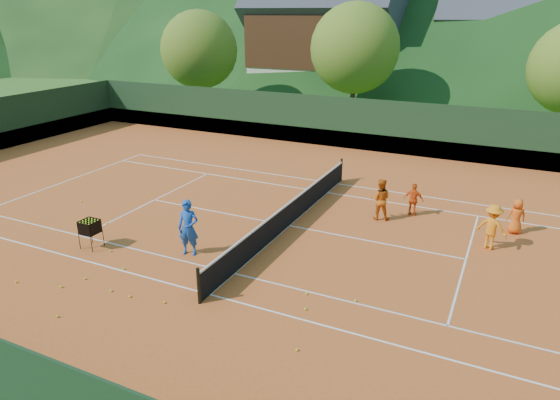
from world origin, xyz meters
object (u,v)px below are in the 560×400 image
at_px(tennis_net, 289,213).
at_px(coach, 188,228).
at_px(chalet_left, 326,35).
at_px(chalet_mid, 514,44).
at_px(ball_hopper, 90,227).
at_px(student_c, 516,216).
at_px(student_d, 492,227).
at_px(student_b, 414,200).
at_px(student_a, 380,199).

bearing_deg(tennis_net, coach, -119.37).
distance_m(chalet_left, chalet_mid, 16.51).
bearing_deg(coach, tennis_net, 45.02).
height_order(ball_hopper, chalet_left, chalet_left).
distance_m(coach, chalet_mid, 38.64).
distance_m(student_c, student_d, 1.91).
xyz_separation_m(student_b, student_d, (3.00, -1.88, 0.14)).
relative_size(student_a, tennis_net, 0.14).
height_order(student_b, chalet_left, chalet_left).
bearing_deg(student_d, coach, 43.66).
bearing_deg(chalet_left, coach, -76.63).
relative_size(student_b, student_c, 1.00).
xyz_separation_m(student_c, ball_hopper, (-13.08, -7.59, 0.09)).
relative_size(coach, student_a, 1.17).
bearing_deg(student_a, student_b, -153.89).
bearing_deg(chalet_mid, student_d, -88.24).
xyz_separation_m(student_a, ball_hopper, (-8.25, -6.76, -0.07)).
bearing_deg(chalet_left, student_c, -56.74).
xyz_separation_m(chalet_left, chalet_mid, (16.00, 4.00, -0.66)).
bearing_deg(chalet_left, student_d, -59.43).
distance_m(student_a, student_b, 1.47).
bearing_deg(student_c, chalet_mid, -104.04).
height_order(tennis_net, chalet_mid, chalet_mid).
bearing_deg(student_b, student_a, 42.78).
xyz_separation_m(student_b, chalet_left, (-14.01, 26.92, 4.97)).
xyz_separation_m(student_a, chalet_left, (-12.90, 27.87, 4.81)).
xyz_separation_m(student_d, tennis_net, (-7.01, -1.20, -0.30)).
bearing_deg(student_a, tennis_net, 21.85).
xyz_separation_m(coach, tennis_net, (2.02, 3.59, -0.46)).
distance_m(student_a, chalet_mid, 32.29).
bearing_deg(ball_hopper, coach, 17.38).
xyz_separation_m(student_b, chalet_mid, (1.99, 30.92, 4.31)).
bearing_deg(ball_hopper, tennis_net, 40.86).
relative_size(student_b, student_d, 0.83).
bearing_deg(chalet_mid, student_c, -86.81).
bearing_deg(coach, student_d, 12.33).
height_order(student_d, chalet_left, chalet_left).
xyz_separation_m(student_a, student_d, (4.11, -0.93, -0.02)).
bearing_deg(chalet_mid, ball_hopper, -106.38).
relative_size(tennis_net, chalet_mid, 0.95).
height_order(student_b, student_c, student_b).
relative_size(ball_hopper, chalet_mid, 0.08).
bearing_deg(student_b, ball_hopper, 41.70).
distance_m(student_d, tennis_net, 7.12).
distance_m(student_b, student_c, 3.73).
relative_size(coach, chalet_mid, 0.15).
xyz_separation_m(student_d, chalet_left, (-17.01, 28.80, 4.83)).
bearing_deg(chalet_left, ball_hopper, -82.35).
bearing_deg(student_a, chalet_mid, -110.00).
distance_m(student_a, tennis_net, 3.61).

